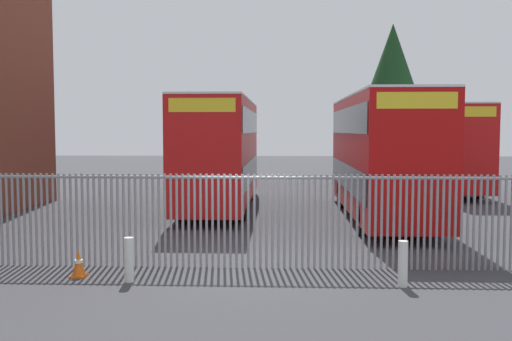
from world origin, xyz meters
TOP-DOWN VIEW (x-y plane):
  - ground_plane at (0.00, 8.00)m, footprint 100.00×100.00m
  - palisade_fence at (-0.84, 0.00)m, footprint 15.51×0.14m
  - double_decker_bus_near_gate at (4.35, 7.65)m, footprint 2.54×10.81m
  - double_decker_bus_behind_fence_left at (-1.75, 10.29)m, footprint 2.54×10.81m
  - double_decker_bus_behind_fence_right at (8.88, 17.41)m, footprint 2.54×10.81m
  - double_decker_bus_far_back at (-2.53, 22.22)m, footprint 2.54×10.81m
  - bollard_near_left at (-2.45, -1.37)m, footprint 0.20×0.20m
  - bollard_center_front at (3.27, -1.48)m, footprint 0.20×0.20m
  - traffic_cone_by_gate at (-3.67, -0.99)m, footprint 0.34×0.34m
  - tree_tall_back at (7.38, 22.04)m, footprint 5.02×5.02m

SIDE VIEW (x-z plane):
  - ground_plane at x=0.00m, z-range 0.00..0.00m
  - traffic_cone_by_gate at x=-3.67m, z-range -0.01..0.58m
  - bollard_near_left at x=-2.45m, z-range 0.00..0.95m
  - bollard_center_front at x=3.27m, z-range 0.00..0.95m
  - palisade_fence at x=-0.84m, z-range 0.00..2.35m
  - double_decker_bus_near_gate at x=4.35m, z-range 0.21..4.63m
  - double_decker_bus_behind_fence_left at x=-1.75m, z-range 0.21..4.63m
  - double_decker_bus_behind_fence_right at x=8.88m, z-range 0.21..4.63m
  - double_decker_bus_far_back at x=-2.53m, z-range 0.21..4.63m
  - tree_tall_back at x=7.38m, z-range 1.18..10.73m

